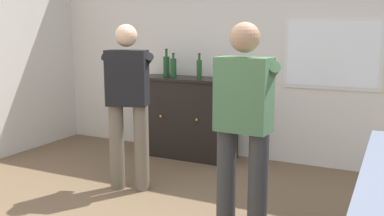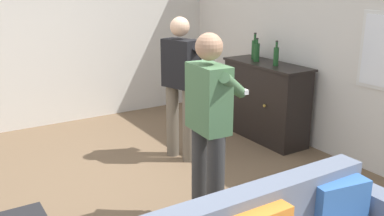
{
  "view_description": "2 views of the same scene",
  "coord_description": "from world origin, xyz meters",
  "views": [
    {
      "loc": [
        1.91,
        -2.52,
        1.62
      ],
      "look_at": [
        0.35,
        0.7,
        0.97
      ],
      "focal_mm": 40.0,
      "sensor_mm": 36.0,
      "label": 1
    },
    {
      "loc": [
        3.64,
        -1.42,
        2.07
      ],
      "look_at": [
        0.25,
        0.68,
        0.87
      ],
      "focal_mm": 40.0,
      "sensor_mm": 36.0,
      "label": 2
    }
  ],
  "objects": [
    {
      "name": "sideboard_cabinet",
      "position": [
        -0.5,
        2.3,
        0.52
      ],
      "size": [
        1.29,
        0.49,
        1.03
      ],
      "color": "black",
      "rests_on": "ground"
    },
    {
      "name": "person_standing_right",
      "position": [
        0.9,
        0.45,
        0.94
      ],
      "size": [
        0.56,
        0.49,
        1.68
      ],
      "color": "#383838",
      "rests_on": "ground"
    },
    {
      "name": "bottle_spirits_clear",
      "position": [
        -0.67,
        2.26,
        1.16
      ],
      "size": [
        0.08,
        0.08,
        0.31
      ],
      "color": "#1E4C23",
      "rests_on": "sideboard_cabinet"
    },
    {
      "name": "person_standing_left",
      "position": [
        -0.51,
        1.0,
        0.94
      ],
      "size": [
        0.53,
        0.52,
        1.68
      ],
      "color": "#6B6051",
      "rests_on": "ground"
    },
    {
      "name": "ground",
      "position": [
        0.0,
        0.0,
        0.0
      ],
      "size": [
        10.4,
        10.4,
        0.0
      ],
      "primitive_type": "plane",
      "color": "brown"
    },
    {
      "name": "wall_back_with_window",
      "position": [
        0.03,
        2.66,
        1.4
      ],
      "size": [
        5.2,
        0.15,
        2.8
      ],
      "color": "silver",
      "rests_on": "ground"
    },
    {
      "name": "bottle_liquor_amber",
      "position": [
        -0.32,
        2.27,
        1.16
      ],
      "size": [
        0.07,
        0.07,
        0.31
      ],
      "color": "#1E4C23",
      "rests_on": "sideboard_cabinet"
    },
    {
      "name": "bottle_wine_green",
      "position": [
        -0.82,
        2.35,
        1.17
      ],
      "size": [
        0.08,
        0.08,
        0.36
      ],
      "color": "#1E4C23",
      "rests_on": "sideboard_cabinet"
    },
    {
      "name": "wall_side_left",
      "position": [
        -2.66,
        0.0,
        1.4
      ],
      "size": [
        0.12,
        5.2,
        2.8
      ],
      "primitive_type": "cube",
      "color": "silver",
      "rests_on": "ground"
    }
  ]
}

